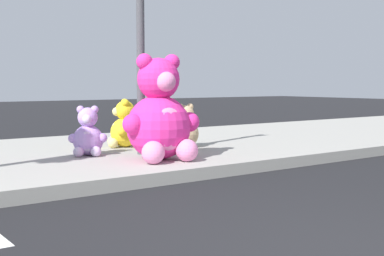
# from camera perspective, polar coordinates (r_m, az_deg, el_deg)

# --- Properties ---
(sidewalk) EXTENTS (28.00, 4.40, 0.15)m
(sidewalk) POSITION_cam_1_polar(r_m,az_deg,el_deg) (7.48, -15.31, -3.27)
(sidewalk) COLOR #9E9B93
(sidewalk) RESTS_ON ground_plane
(sign_pole) EXTENTS (0.56, 0.11, 3.20)m
(sign_pole) POSITION_cam_1_polar(r_m,az_deg,el_deg) (7.15, -5.65, 10.77)
(sign_pole) COLOR #4C4C51
(sign_pole) RESTS_ON sidewalk
(plush_pink_large) EXTENTS (1.02, 0.93, 1.34)m
(plush_pink_large) POSITION_cam_1_polar(r_m,az_deg,el_deg) (6.58, -3.52, 1.14)
(plush_pink_large) COLOR #F22D93
(plush_pink_large) RESTS_ON sidewalk
(plush_lavender) EXTENTS (0.47, 0.48, 0.67)m
(plush_lavender) POSITION_cam_1_polar(r_m,az_deg,el_deg) (7.12, -11.30, -0.82)
(plush_lavender) COLOR #B28CD8
(plush_lavender) RESTS_ON sidewalk
(plush_yellow) EXTENTS (0.52, 0.52, 0.73)m
(plush_yellow) POSITION_cam_1_polar(r_m,az_deg,el_deg) (7.97, -7.47, 0.02)
(plush_yellow) COLOR yellow
(plush_yellow) RESTS_ON sidewalk
(plush_tan) EXTENTS (0.51, 0.45, 0.66)m
(plush_tan) POSITION_cam_1_polar(r_m,az_deg,el_deg) (7.89, -0.81, -0.18)
(plush_tan) COLOR tan
(plush_tan) RESTS_ON sidewalk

